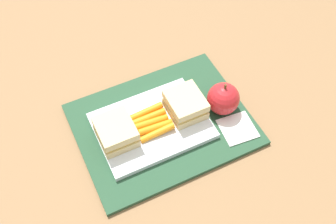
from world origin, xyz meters
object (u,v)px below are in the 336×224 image
at_px(carrot_sticks_bundle, 152,122).
at_px(apple, 223,99).
at_px(food_tray, 152,126).
at_px(sandwich_half_right, 185,105).
at_px(sandwich_half_left, 116,132).
at_px(paper_napkin, 238,128).

bearing_deg(carrot_sticks_bundle, apple, -7.77).
bearing_deg(food_tray, sandwich_half_right, 0.00).
relative_size(sandwich_half_left, carrot_sticks_bundle, 1.01).
relative_size(sandwich_half_right, paper_napkin, 1.14).
xyz_separation_m(sandwich_half_right, paper_napkin, (0.08, -0.08, -0.03)).
distance_m(sandwich_half_right, paper_napkin, 0.12).
bearing_deg(paper_napkin, food_tray, 152.77).
bearing_deg(sandwich_half_left, paper_napkin, -19.08).
height_order(sandwich_half_right, paper_napkin, sandwich_half_right).
height_order(sandwich_half_right, carrot_sticks_bundle, sandwich_half_right).
height_order(sandwich_half_left, paper_napkin, sandwich_half_left).
xyz_separation_m(food_tray, paper_napkin, (0.16, -0.08, -0.00)).
distance_m(food_tray, apple, 0.16).
relative_size(sandwich_half_left, paper_napkin, 1.14).
relative_size(apple, paper_napkin, 1.15).
relative_size(carrot_sticks_bundle, paper_napkin, 1.13).
bearing_deg(carrot_sticks_bundle, sandwich_half_left, 179.97).
bearing_deg(sandwich_half_left, apple, -5.23).
bearing_deg(sandwich_half_right, sandwich_half_left, 180.00).
bearing_deg(sandwich_half_right, apple, -15.26).
relative_size(food_tray, carrot_sticks_bundle, 2.92).
bearing_deg(paper_napkin, apple, 93.08).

